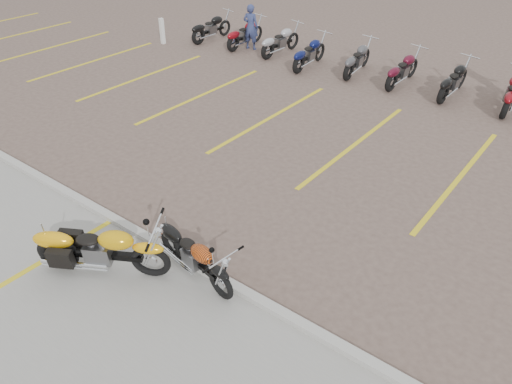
# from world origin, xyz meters

# --- Properties ---
(ground) EXTENTS (100.00, 100.00, 0.00)m
(ground) POSITION_xyz_m (0.00, 0.00, 0.00)
(ground) COLOR #725D52
(ground) RESTS_ON ground
(concrete_apron) EXTENTS (60.00, 5.00, 0.01)m
(concrete_apron) POSITION_xyz_m (0.00, -4.50, 0.01)
(concrete_apron) COLOR #9E9B93
(concrete_apron) RESTS_ON ground
(curb) EXTENTS (60.00, 0.18, 0.12)m
(curb) POSITION_xyz_m (0.00, -2.00, 0.06)
(curb) COLOR #ADAAA3
(curb) RESTS_ON ground
(parking_stripes) EXTENTS (38.00, 5.50, 0.01)m
(parking_stripes) POSITION_xyz_m (0.00, 4.00, 0.00)
(parking_stripes) COLOR gold
(parking_stripes) RESTS_ON ground
(yellow_cruiser) EXTENTS (2.15, 1.33, 0.99)m
(yellow_cruiser) POSITION_xyz_m (-1.21, -3.06, 0.49)
(yellow_cruiser) COLOR black
(yellow_cruiser) RESTS_ON ground
(flame_cruiser) EXTENTS (1.98, 0.48, 0.82)m
(flame_cruiser) POSITION_xyz_m (0.13, -2.12, 0.41)
(flame_cruiser) COLOR black
(flame_cruiser) RESTS_ON ground
(person_a) EXTENTS (0.69, 0.53, 1.70)m
(person_a) POSITION_xyz_m (-7.11, 8.65, 0.85)
(person_a) COLOR navy
(person_a) RESTS_ON ground
(bollard) EXTENTS (0.18, 0.18, 1.00)m
(bollard) POSITION_xyz_m (-10.35, 7.02, 0.50)
(bollard) COLOR silver
(bollard) RESTS_ON ground
(bg_bike_row) EXTENTS (18.89, 2.03, 1.10)m
(bg_bike_row) POSITION_xyz_m (-0.04, 8.53, 0.55)
(bg_bike_row) COLOR black
(bg_bike_row) RESTS_ON ground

